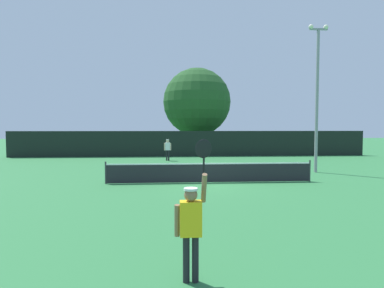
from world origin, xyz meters
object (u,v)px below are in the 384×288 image
(large_tree, at_px, (197,102))
(player_serving, at_px, (191,220))
(light_pole, at_px, (317,90))
(parked_car_mid, at_px, (245,144))
(parked_car_near, at_px, (201,144))
(tennis_ball, at_px, (215,181))
(player_receiving, at_px, (168,148))

(large_tree, bearing_deg, player_serving, -94.98)
(light_pole, height_order, parked_car_mid, light_pole)
(parked_car_near, bearing_deg, light_pole, -76.66)
(player_serving, relative_size, parked_car_mid, 0.59)
(player_serving, relative_size, tennis_ball, 37.06)
(player_serving, height_order, player_receiving, player_serving)
(player_receiving, height_order, parked_car_near, player_receiving)
(tennis_ball, distance_m, parked_car_near, 19.98)
(tennis_ball, relative_size, large_tree, 0.01)
(light_pole, xyz_separation_m, parked_car_mid, (-0.31, 16.88, -4.16))
(player_serving, height_order, tennis_ball, player_serving)
(parked_car_mid, bearing_deg, parked_car_near, -178.29)
(player_serving, distance_m, light_pole, 16.09)
(light_pole, height_order, large_tree, large_tree)
(player_receiving, bearing_deg, tennis_ball, 103.30)
(tennis_ball, distance_m, large_tree, 19.88)
(parked_car_mid, bearing_deg, large_tree, -169.93)
(parked_car_near, xyz_separation_m, parked_car_mid, (5.01, -0.07, 0.00))
(parked_car_near, bearing_deg, tennis_ball, -97.49)
(player_serving, bearing_deg, parked_car_mid, 75.01)
(player_serving, height_order, large_tree, large_tree)
(light_pole, bearing_deg, large_tree, 109.79)
(large_tree, xyz_separation_m, parked_car_near, (0.48, 0.80, -4.62))
(parked_car_mid, bearing_deg, light_pole, -86.46)
(tennis_ball, relative_size, parked_car_near, 0.02)
(player_serving, distance_m, large_tree, 29.77)
(player_receiving, relative_size, light_pole, 0.20)
(parked_car_near, relative_size, parked_car_mid, 1.01)
(light_pole, distance_m, parked_car_near, 18.25)
(parked_car_mid, bearing_deg, player_receiving, -129.36)
(light_pole, xyz_separation_m, large_tree, (-5.81, 16.15, 0.46))
(light_pole, relative_size, parked_car_near, 2.02)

